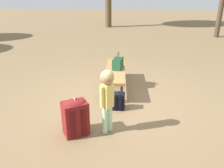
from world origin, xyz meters
TOP-DOWN VIEW (x-y plane):
  - ground_plane at (0.00, 0.00)m, footprint 40.00×40.00m
  - park_bench at (-0.75, -0.06)m, footprint 1.62×0.49m
  - handbag at (-0.78, -0.01)m, footprint 0.35×0.23m
  - child_standing at (0.91, -0.04)m, footprint 0.23×0.20m
  - backpack_large at (1.00, -0.51)m, footprint 0.41×0.44m
  - backpack_small at (0.17, 0.08)m, footprint 0.20×0.22m

SIDE VIEW (x-z plane):
  - ground_plane at x=0.00m, z-range 0.00..0.00m
  - backpack_small at x=0.17m, z-range 0.00..0.36m
  - backpack_large at x=1.00m, z-range 0.00..0.60m
  - park_bench at x=-0.75m, z-range 0.17..0.62m
  - handbag at x=-0.78m, z-range 0.39..0.76m
  - child_standing at x=0.91m, z-range 0.17..1.18m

